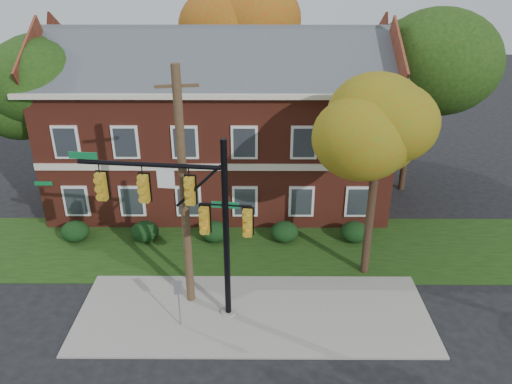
{
  "coord_description": "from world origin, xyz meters",
  "views": [
    {
      "loc": [
        0.18,
        -14.99,
        12.98
      ],
      "look_at": [
        0.09,
        3.0,
        4.48
      ],
      "focal_mm": 35.0,
      "sensor_mm": 36.0,
      "label": 1
    }
  ],
  "objects_px": {
    "hedge_far_right": "(354,232)",
    "tree_far_rear": "(246,25)",
    "tree_left_rear": "(31,90)",
    "hedge_right": "(284,232)",
    "hedge_far_left": "(75,231)",
    "utility_pole": "(184,193)",
    "hedge_left": "(145,231)",
    "tree_right_rear": "(426,55)",
    "tree_near_right": "(386,133)",
    "sign_post": "(178,296)",
    "apartment_building": "(219,115)",
    "hedge_center": "(215,232)",
    "traffic_signal": "(189,211)"
  },
  "relations": [
    {
      "from": "apartment_building",
      "to": "hedge_right",
      "type": "xyz_separation_m",
      "value": [
        3.5,
        -5.25,
        -4.46
      ]
    },
    {
      "from": "tree_right_rear",
      "to": "sign_post",
      "type": "distance_m",
      "value": 18.69
    },
    {
      "from": "hedge_far_right",
      "to": "tree_far_rear",
      "type": "distance_m",
      "value": 16.51
    },
    {
      "from": "hedge_center",
      "to": "tree_right_rear",
      "type": "distance_m",
      "value": 14.94
    },
    {
      "from": "tree_near_right",
      "to": "tree_left_rear",
      "type": "distance_m",
      "value": 18.33
    },
    {
      "from": "hedge_far_left",
      "to": "sign_post",
      "type": "height_order",
      "value": "sign_post"
    },
    {
      "from": "hedge_far_right",
      "to": "tree_near_right",
      "type": "height_order",
      "value": "tree_near_right"
    },
    {
      "from": "apartment_building",
      "to": "hedge_right",
      "type": "height_order",
      "value": "apartment_building"
    },
    {
      "from": "hedge_left",
      "to": "tree_right_rear",
      "type": "relative_size",
      "value": 0.13
    },
    {
      "from": "sign_post",
      "to": "hedge_right",
      "type": "bearing_deg",
      "value": 43.06
    },
    {
      "from": "hedge_far_left",
      "to": "traffic_signal",
      "type": "bearing_deg",
      "value": -39.98
    },
    {
      "from": "tree_right_rear",
      "to": "hedge_center",
      "type": "bearing_deg",
      "value": -151.63
    },
    {
      "from": "hedge_far_left",
      "to": "utility_pole",
      "type": "height_order",
      "value": "utility_pole"
    },
    {
      "from": "hedge_far_right",
      "to": "traffic_signal",
      "type": "distance_m",
      "value": 10.08
    },
    {
      "from": "hedge_far_right",
      "to": "traffic_signal",
      "type": "bearing_deg",
      "value": -142.61
    },
    {
      "from": "hedge_left",
      "to": "tree_far_rear",
      "type": "xyz_separation_m",
      "value": [
        4.84,
        13.09,
        8.32
      ]
    },
    {
      "from": "tree_left_rear",
      "to": "traffic_signal",
      "type": "bearing_deg",
      "value": -45.99
    },
    {
      "from": "tree_near_right",
      "to": "traffic_signal",
      "type": "bearing_deg",
      "value": -159.89
    },
    {
      "from": "tree_left_rear",
      "to": "tree_far_rear",
      "type": "bearing_deg",
      "value": 38.97
    },
    {
      "from": "hedge_far_left",
      "to": "tree_near_right",
      "type": "distance_m",
      "value": 15.75
    },
    {
      "from": "hedge_center",
      "to": "utility_pole",
      "type": "xyz_separation_m",
      "value": [
        -0.61,
        -4.84,
        4.43
      ]
    },
    {
      "from": "hedge_far_left",
      "to": "utility_pole",
      "type": "relative_size",
      "value": 0.14
    },
    {
      "from": "tree_near_right",
      "to": "sign_post",
      "type": "xyz_separation_m",
      "value": [
        -8.04,
        -3.62,
        -5.22
      ]
    },
    {
      "from": "hedge_far_right",
      "to": "hedge_left",
      "type": "bearing_deg",
      "value": 180.0
    },
    {
      "from": "utility_pole",
      "to": "traffic_signal",
      "type": "bearing_deg",
      "value": -79.4
    },
    {
      "from": "hedge_left",
      "to": "hedge_center",
      "type": "height_order",
      "value": "same"
    },
    {
      "from": "apartment_building",
      "to": "tree_left_rear",
      "type": "relative_size",
      "value": 2.12
    },
    {
      "from": "hedge_far_left",
      "to": "utility_pole",
      "type": "distance_m",
      "value": 9.16
    },
    {
      "from": "hedge_far_left",
      "to": "traffic_signal",
      "type": "xyz_separation_m",
      "value": [
        6.68,
        -5.6,
        4.08
      ]
    },
    {
      "from": "tree_right_rear",
      "to": "utility_pole",
      "type": "xyz_separation_m",
      "value": [
        -11.92,
        -10.95,
        -3.17
      ]
    },
    {
      "from": "apartment_building",
      "to": "sign_post",
      "type": "relative_size",
      "value": 8.82
    },
    {
      "from": "hedge_far_right",
      "to": "traffic_signal",
      "type": "xyz_separation_m",
      "value": [
        -7.32,
        -5.6,
        4.08
      ]
    },
    {
      "from": "hedge_far_left",
      "to": "hedge_left",
      "type": "height_order",
      "value": "same"
    },
    {
      "from": "tree_right_rear",
      "to": "tree_near_right",
      "type": "bearing_deg",
      "value": -114.58
    },
    {
      "from": "hedge_far_right",
      "to": "tree_near_right",
      "type": "xyz_separation_m",
      "value": [
        0.22,
        -2.83,
        6.14
      ]
    },
    {
      "from": "tree_left_rear",
      "to": "hedge_right",
      "type": "bearing_deg",
      "value": -17.37
    },
    {
      "from": "hedge_left",
      "to": "traffic_signal",
      "type": "distance_m",
      "value": 7.62
    },
    {
      "from": "hedge_far_right",
      "to": "tree_left_rear",
      "type": "distance_m",
      "value": 18.3
    },
    {
      "from": "hedge_far_left",
      "to": "tree_near_right",
      "type": "relative_size",
      "value": 0.16
    },
    {
      "from": "hedge_center",
      "to": "utility_pole",
      "type": "relative_size",
      "value": 0.14
    },
    {
      "from": "tree_far_rear",
      "to": "utility_pole",
      "type": "bearing_deg",
      "value": -96.2
    },
    {
      "from": "apartment_building",
      "to": "hedge_center",
      "type": "height_order",
      "value": "apartment_building"
    },
    {
      "from": "hedge_far_right",
      "to": "utility_pole",
      "type": "height_order",
      "value": "utility_pole"
    },
    {
      "from": "hedge_far_left",
      "to": "sign_post",
      "type": "distance_m",
      "value": 8.99
    },
    {
      "from": "tree_far_rear",
      "to": "utility_pole",
      "type": "distance_m",
      "value": 18.45
    },
    {
      "from": "tree_left_rear",
      "to": "apartment_building",
      "type": "bearing_deg",
      "value": 6.54
    },
    {
      "from": "apartment_building",
      "to": "tree_right_rear",
      "type": "bearing_deg",
      "value": 4.33
    },
    {
      "from": "hedge_right",
      "to": "hedge_far_right",
      "type": "height_order",
      "value": "same"
    },
    {
      "from": "apartment_building",
      "to": "hedge_center",
      "type": "relative_size",
      "value": 13.43
    },
    {
      "from": "tree_right_rear",
      "to": "tree_far_rear",
      "type": "relative_size",
      "value": 0.92
    }
  ]
}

